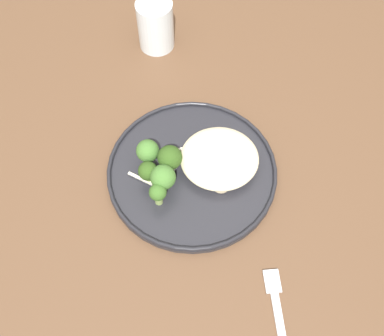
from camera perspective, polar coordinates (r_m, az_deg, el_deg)
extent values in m
plane|color=#665B51|center=(1.52, -1.12, -13.09)|extent=(6.00, 6.00, 0.00)
cube|color=brown|center=(0.85, -1.94, 1.20)|extent=(1.40, 1.00, 0.04)
cylinder|color=#232328|center=(0.81, 0.00, -0.53)|extent=(0.29, 0.29, 0.01)
torus|color=black|center=(0.80, 0.00, -0.23)|extent=(0.29, 0.29, 0.01)
ellipsoid|color=beige|center=(0.80, 3.33, 1.19)|extent=(0.13, 0.13, 0.04)
cylinder|color=#E5C689|center=(0.80, 3.69, -0.19)|extent=(0.03, 0.03, 0.01)
cylinder|color=#958159|center=(0.79, 3.72, 0.10)|extent=(0.02, 0.02, 0.00)
cylinder|color=#DBB77A|center=(0.82, 5.12, 2.17)|extent=(0.04, 0.04, 0.01)
cylinder|color=#8E774F|center=(0.81, 5.16, 2.47)|extent=(0.03, 0.03, 0.00)
cylinder|color=beige|center=(0.82, 2.46, 2.73)|extent=(0.03, 0.03, 0.01)
cylinder|color=#988766|center=(0.81, 2.48, 3.00)|extent=(0.03, 0.03, 0.00)
cylinder|color=beige|center=(0.78, 3.53, -1.92)|extent=(0.03, 0.03, 0.01)
cylinder|color=#988766|center=(0.78, 3.56, -1.67)|extent=(0.03, 0.03, 0.00)
cylinder|color=#89A356|center=(0.79, -5.21, -1.16)|extent=(0.02, 0.02, 0.02)
sphere|color=#2D4C19|center=(0.77, -5.35, -0.35)|extent=(0.03, 0.03, 0.03)
cylinder|color=#89A356|center=(0.77, -4.05, -3.70)|extent=(0.02, 0.02, 0.02)
sphere|color=#386023|center=(0.75, -4.15, -2.94)|extent=(0.03, 0.03, 0.03)
cylinder|color=#7A994C|center=(0.81, -5.23, 1.13)|extent=(0.01, 0.01, 0.02)
sphere|color=#42702D|center=(0.79, -5.37, 2.08)|extent=(0.04, 0.04, 0.04)
cylinder|color=#7A994C|center=(0.80, -2.62, 0.27)|extent=(0.01, 0.01, 0.02)
sphere|color=#2D4C19|center=(0.78, -2.70, 1.27)|extent=(0.04, 0.04, 0.04)
cylinder|color=#7A994C|center=(0.78, -3.41, -2.07)|extent=(0.02, 0.02, 0.02)
sphere|color=#42702D|center=(0.76, -3.52, -1.11)|extent=(0.04, 0.04, 0.04)
cube|color=silver|center=(0.80, -3.20, -0.13)|extent=(0.01, 0.04, 0.00)
cube|color=silver|center=(0.80, -5.92, -1.42)|extent=(0.05, 0.03, 0.00)
cube|color=silver|center=(0.82, -2.76, 1.96)|extent=(0.05, 0.02, 0.00)
cube|color=silver|center=(0.80, -1.85, 0.13)|extent=(0.03, 0.05, 0.00)
cylinder|color=silver|center=(0.97, -4.42, 16.83)|extent=(0.07, 0.07, 0.10)
cylinder|color=beige|center=(0.98, -4.32, 15.71)|extent=(0.06, 0.06, 0.05)
cube|color=silver|center=(0.75, 9.65, -13.33)|extent=(0.03, 0.04, 0.00)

